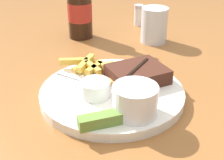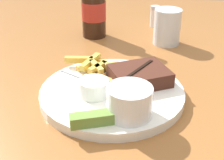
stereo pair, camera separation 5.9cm
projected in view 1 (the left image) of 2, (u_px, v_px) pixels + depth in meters
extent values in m
cube|color=#935B2D|center=(112.00, 105.00, 0.62)|extent=(1.53, 1.61, 0.04)
cylinder|color=white|center=(112.00, 94.00, 0.61)|extent=(0.28, 0.28, 0.01)
cylinder|color=white|center=(112.00, 90.00, 0.61)|extent=(0.28, 0.28, 0.00)
cube|color=#472319|center=(137.00, 74.00, 0.63)|extent=(0.14, 0.13, 0.03)
cube|color=black|center=(138.00, 67.00, 0.62)|extent=(0.05, 0.08, 0.00)
cube|color=gold|center=(86.00, 63.00, 0.67)|extent=(0.03, 0.08, 0.01)
cube|color=gold|center=(103.00, 66.00, 0.68)|extent=(0.06, 0.06, 0.01)
cube|color=#E6B94A|center=(93.00, 68.00, 0.65)|extent=(0.04, 0.05, 0.01)
cube|color=gold|center=(102.00, 80.00, 0.62)|extent=(0.06, 0.04, 0.01)
cube|color=#F2A147|center=(92.00, 72.00, 0.65)|extent=(0.05, 0.06, 0.01)
cube|color=#E6B14F|center=(108.00, 68.00, 0.67)|extent=(0.06, 0.04, 0.01)
cube|color=gold|center=(83.00, 68.00, 0.67)|extent=(0.04, 0.04, 0.01)
cube|color=gold|center=(74.00, 61.00, 0.68)|extent=(0.06, 0.02, 0.01)
cube|color=gold|center=(104.00, 66.00, 0.68)|extent=(0.05, 0.04, 0.01)
cube|color=gold|center=(85.00, 71.00, 0.66)|extent=(0.04, 0.06, 0.01)
cube|color=gold|center=(108.00, 69.00, 0.64)|extent=(0.05, 0.07, 0.01)
cube|color=#E8A350|center=(96.00, 72.00, 0.65)|extent=(0.02, 0.06, 0.01)
cube|color=gold|center=(94.00, 68.00, 0.65)|extent=(0.04, 0.05, 0.01)
cylinder|color=white|center=(135.00, 100.00, 0.52)|extent=(0.08, 0.08, 0.05)
cylinder|color=beige|center=(136.00, 90.00, 0.51)|extent=(0.07, 0.07, 0.01)
cylinder|color=silver|center=(95.00, 89.00, 0.58)|extent=(0.06, 0.06, 0.03)
cylinder|color=black|center=(95.00, 83.00, 0.57)|extent=(0.05, 0.05, 0.01)
cube|color=olive|center=(104.00, 119.00, 0.50)|extent=(0.09, 0.05, 0.02)
cube|color=#B7B7BC|center=(77.00, 78.00, 0.64)|extent=(0.09, 0.06, 0.00)
cube|color=#B7B7BC|center=(104.00, 87.00, 0.61)|extent=(0.03, 0.02, 0.00)
cube|color=#B7B7BC|center=(105.00, 86.00, 0.61)|extent=(0.03, 0.02, 0.00)
cube|color=#B7B7BC|center=(106.00, 85.00, 0.61)|extent=(0.03, 0.02, 0.00)
cylinder|color=black|center=(80.00, 14.00, 0.87)|extent=(0.07, 0.07, 0.14)
cylinder|color=#B22D23|center=(80.00, 12.00, 0.87)|extent=(0.07, 0.07, 0.05)
cylinder|color=silver|center=(154.00, 25.00, 0.85)|extent=(0.07, 0.07, 0.10)
cylinder|color=white|center=(138.00, 17.00, 0.99)|extent=(0.03, 0.03, 0.05)
cylinder|color=#B7B7BC|center=(139.00, 6.00, 0.97)|extent=(0.03, 0.03, 0.01)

